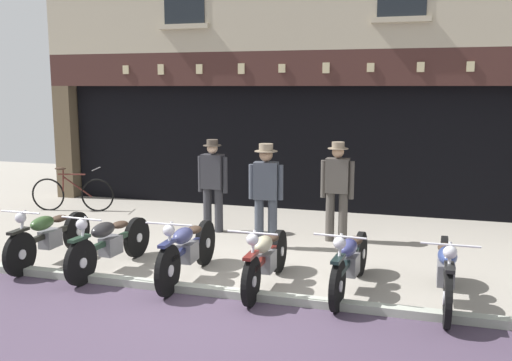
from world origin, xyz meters
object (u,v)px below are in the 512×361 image
object	(u,v)px
salesman_left	(213,181)
shopkeeper_center	(266,190)
motorcycle_left	(110,242)
advert_board_far	(148,123)
motorcycle_center_right	(350,261)
motorcycle_center_left	(187,249)
motorcycle_far_left	(49,235)
motorcycle_center	(266,257)
leaning_bicycle	(72,193)
salesman_right	(337,187)
motorcycle_right	(446,270)
advert_board_near	(189,127)

from	to	relation	value
salesman_left	shopkeeper_center	size ratio (longest dim) A/B	0.98
motorcycle_left	advert_board_far	world-z (taller)	advert_board_far
motorcycle_center_right	motorcycle_center_left	bearing A→B (deg)	8.52
motorcycle_far_left	motorcycle_center	distance (m)	3.37
motorcycle_left	salesman_left	bearing A→B (deg)	-99.83
motorcycle_left	leaning_bicycle	xyz separation A→B (m)	(-2.86, 3.28, -0.04)
salesman_right	motorcycle_far_left	bearing A→B (deg)	32.37
leaning_bicycle	salesman_left	bearing A→B (deg)	63.98
motorcycle_center	shopkeeper_center	bearing A→B (deg)	-73.99
motorcycle_right	shopkeeper_center	size ratio (longest dim) A/B	1.21
salesman_left	advert_board_far	distance (m)	3.51
motorcycle_left	salesman_left	world-z (taller)	salesman_left
shopkeeper_center	advert_board_far	distance (m)	4.85
advert_board_near	leaning_bicycle	size ratio (longest dim) A/B	0.56
motorcycle_far_left	advert_board_near	world-z (taller)	advert_board_near
motorcycle_left	motorcycle_center	distance (m)	2.31
motorcycle_right	salesman_left	bearing A→B (deg)	-32.62
shopkeeper_center	leaning_bicycle	size ratio (longest dim) A/B	0.98
salesman_left	advert_board_far	bearing A→B (deg)	-41.85
motorcycle_center_right	advert_board_near	world-z (taller)	advert_board_near
motorcycle_left	shopkeeper_center	xyz separation A→B (m)	(1.80, 1.76, 0.53)
salesman_right	advert_board_far	size ratio (longest dim) A/B	1.68
motorcycle_right	leaning_bicycle	world-z (taller)	motorcycle_right
motorcycle_left	motorcycle_far_left	bearing A→B (deg)	0.02
motorcycle_far_left	leaning_bicycle	world-z (taller)	leaning_bicycle
salesman_left	advert_board_far	size ratio (longest dim) A/B	1.66
motorcycle_left	advert_board_near	distance (m)	5.07
motorcycle_far_left	leaning_bicycle	distance (m)	3.67
motorcycle_center	advert_board_far	world-z (taller)	advert_board_far
motorcycle_left	leaning_bicycle	distance (m)	4.35
motorcycle_right	leaning_bicycle	size ratio (longest dim) A/B	1.19
leaning_bicycle	advert_board_near	bearing A→B (deg)	114.39
salesman_right	advert_board_far	world-z (taller)	advert_board_far
motorcycle_center_left	salesman_right	distance (m)	3.03
motorcycle_center_right	advert_board_near	bearing A→B (deg)	-43.67
motorcycle_center_left	motorcycle_center	world-z (taller)	motorcycle_center_left
shopkeeper_center	salesman_right	size ratio (longest dim) A/B	1.00
motorcycle_center_left	motorcycle_right	size ratio (longest dim) A/B	0.97
salesman_left	advert_board_far	xyz separation A→B (m)	(-2.47, 2.34, 0.85)
motorcycle_far_left	leaning_bicycle	size ratio (longest dim) A/B	1.12
motorcycle_right	advert_board_near	xyz separation A→B (m)	(-5.37, 4.82, 1.28)
motorcycle_far_left	motorcycle_right	size ratio (longest dim) A/B	0.95
motorcycle_center_left	motorcycle_center_right	bearing A→B (deg)	-177.23
motorcycle_center_left	salesman_left	xyz separation A→B (m)	(-0.60, 2.53, 0.49)
salesman_left	leaning_bicycle	size ratio (longest dim) A/B	0.97
motorcycle_right	advert_board_near	world-z (taller)	advert_board_near
salesman_left	leaning_bicycle	xyz separation A→B (m)	(-3.47, 0.78, -0.54)
motorcycle_center_right	shopkeeper_center	xyz separation A→B (m)	(-1.57, 1.65, 0.54)
motorcycle_center	motorcycle_far_left	bearing A→B (deg)	-1.66
advert_board_near	advert_board_far	size ratio (longest dim) A/B	0.96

